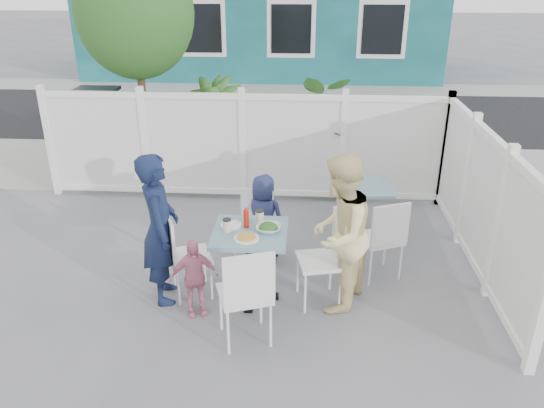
# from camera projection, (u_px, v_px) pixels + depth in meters

# --- Properties ---
(ground) EXTENTS (80.00, 80.00, 0.00)m
(ground) POSITION_uv_depth(u_px,v_px,m) (210.00, 284.00, 5.88)
(ground) COLOR slate
(near_sidewalk) EXTENTS (24.00, 2.60, 0.01)m
(near_sidewalk) POSITION_uv_depth(u_px,v_px,m) (247.00, 166.00, 9.34)
(near_sidewalk) COLOR gray
(near_sidewalk) RESTS_ON ground
(street) EXTENTS (24.00, 5.00, 0.01)m
(street) POSITION_uv_depth(u_px,v_px,m) (264.00, 114.00, 12.71)
(street) COLOR black
(street) RESTS_ON ground
(far_sidewalk) EXTENTS (24.00, 1.60, 0.01)m
(far_sidewalk) POSITION_uv_depth(u_px,v_px,m) (273.00, 87.00, 15.54)
(far_sidewalk) COLOR gray
(far_sidewalk) RESTS_ON ground
(fence_back) EXTENTS (5.86, 0.08, 1.60)m
(fence_back) POSITION_uv_depth(u_px,v_px,m) (243.00, 149.00, 7.74)
(fence_back) COLOR white
(fence_back) RESTS_ON ground
(fence_right) EXTENTS (0.08, 3.66, 1.60)m
(fence_right) POSITION_uv_depth(u_px,v_px,m) (481.00, 205.00, 5.92)
(fence_right) COLOR white
(fence_right) RESTS_ON ground
(tree) EXTENTS (1.80, 1.62, 3.59)m
(tree) POSITION_uv_depth(u_px,v_px,m) (134.00, 13.00, 7.93)
(tree) COLOR #382316
(tree) RESTS_ON ground
(utility_cabinet) EXTENTS (0.67, 0.48, 1.24)m
(utility_cabinet) POSITION_uv_depth(u_px,v_px,m) (101.00, 127.00, 9.44)
(utility_cabinet) COLOR gold
(utility_cabinet) RESTS_ON ground
(potted_shrub_a) EXTENTS (1.18, 1.18, 1.68)m
(potted_shrub_a) POSITION_uv_depth(u_px,v_px,m) (212.00, 131.00, 8.39)
(potted_shrub_a) COLOR #274F1D
(potted_shrub_a) RESTS_ON ground
(potted_shrub_b) EXTENTS (1.78, 1.66, 1.60)m
(potted_shrub_b) POSITION_uv_depth(u_px,v_px,m) (328.00, 138.00, 8.20)
(potted_shrub_b) COLOR #274F1D
(potted_shrub_b) RESTS_ON ground
(main_table) EXTENTS (0.75, 0.75, 0.79)m
(main_table) POSITION_uv_depth(u_px,v_px,m) (250.00, 247.00, 5.40)
(main_table) COLOR slate
(main_table) RESTS_ON ground
(spare_table) EXTENTS (0.75, 0.75, 0.73)m
(spare_table) POSITION_uv_depth(u_px,v_px,m) (361.00, 198.00, 6.66)
(spare_table) COLOR slate
(spare_table) RESTS_ON ground
(chair_left) EXTENTS (0.53, 0.54, 0.92)m
(chair_left) POSITION_uv_depth(u_px,v_px,m) (183.00, 250.00, 5.49)
(chair_left) COLOR white
(chair_left) RESTS_ON ground
(chair_right) EXTENTS (0.52, 0.53, 0.98)m
(chair_right) POSITION_uv_depth(u_px,v_px,m) (328.00, 252.00, 5.37)
(chair_right) COLOR white
(chair_right) RESTS_ON ground
(chair_back) EXTENTS (0.46, 0.45, 0.87)m
(chair_back) POSITION_uv_depth(u_px,v_px,m) (255.00, 222.00, 6.16)
(chair_back) COLOR white
(chair_back) RESTS_ON ground
(chair_near) EXTENTS (0.58, 0.57, 1.01)m
(chair_near) POSITION_uv_depth(u_px,v_px,m) (246.00, 290.00, 4.71)
(chair_near) COLOR white
(chair_near) RESTS_ON ground
(chair_spare) EXTENTS (0.56, 0.55, 0.96)m
(chair_spare) POSITION_uv_depth(u_px,v_px,m) (384.00, 234.00, 5.76)
(chair_spare) COLOR white
(chair_spare) RESTS_ON ground
(man) EXTENTS (0.51, 0.66, 1.60)m
(man) POSITION_uv_depth(u_px,v_px,m) (160.00, 229.00, 5.34)
(man) COLOR #121C3A
(man) RESTS_ON ground
(woman) EXTENTS (0.86, 0.96, 1.63)m
(woman) POSITION_uv_depth(u_px,v_px,m) (339.00, 234.00, 5.21)
(woman) COLOR #E5C548
(woman) RESTS_ON ground
(boy) EXTENTS (0.59, 0.47, 1.06)m
(boy) POSITION_uv_depth(u_px,v_px,m) (263.00, 218.00, 6.22)
(boy) COLOR navy
(boy) RESTS_ON ground
(toddler) EXTENTS (0.53, 0.36, 0.83)m
(toddler) POSITION_uv_depth(u_px,v_px,m) (194.00, 278.00, 5.23)
(toddler) COLOR pink
(toddler) RESTS_ON ground
(plate_main) EXTENTS (0.25, 0.25, 0.02)m
(plate_main) POSITION_uv_depth(u_px,v_px,m) (246.00, 238.00, 5.17)
(plate_main) COLOR white
(plate_main) RESTS_ON main_table
(plate_side) EXTENTS (0.21, 0.21, 0.01)m
(plate_side) POSITION_uv_depth(u_px,v_px,m) (231.00, 225.00, 5.43)
(plate_side) COLOR white
(plate_side) RESTS_ON main_table
(salad_bowl) EXTENTS (0.25, 0.25, 0.06)m
(salad_bowl) POSITION_uv_depth(u_px,v_px,m) (268.00, 228.00, 5.31)
(salad_bowl) COLOR white
(salad_bowl) RESTS_ON main_table
(coffee_cup_a) EXTENTS (0.08, 0.08, 0.13)m
(coffee_cup_a) POSITION_uv_depth(u_px,v_px,m) (227.00, 226.00, 5.29)
(coffee_cup_a) COLOR beige
(coffee_cup_a) RESTS_ON main_table
(coffee_cup_b) EXTENTS (0.09, 0.09, 0.13)m
(coffee_cup_b) POSITION_uv_depth(u_px,v_px,m) (260.00, 217.00, 5.47)
(coffee_cup_b) COLOR beige
(coffee_cup_b) RESTS_ON main_table
(ketchup_bottle) EXTENTS (0.06, 0.06, 0.18)m
(ketchup_bottle) POSITION_uv_depth(u_px,v_px,m) (246.00, 219.00, 5.37)
(ketchup_bottle) COLOR #B51A0A
(ketchup_bottle) RESTS_ON main_table
(salt_shaker) EXTENTS (0.03, 0.03, 0.08)m
(salt_shaker) POSITION_uv_depth(u_px,v_px,m) (246.00, 218.00, 5.52)
(salt_shaker) COLOR white
(salt_shaker) RESTS_ON main_table
(pepper_shaker) EXTENTS (0.03, 0.03, 0.06)m
(pepper_shaker) POSITION_uv_depth(u_px,v_px,m) (248.00, 217.00, 5.54)
(pepper_shaker) COLOR black
(pepper_shaker) RESTS_ON main_table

